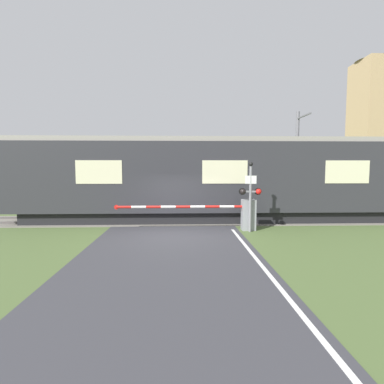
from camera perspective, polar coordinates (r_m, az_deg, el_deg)
name	(u,v)px	position (r m, az deg, el deg)	size (l,w,h in m)	color
ground_plane	(172,236)	(12.34, -3.82, -8.29)	(80.00, 80.00, 0.00)	#4C6033
road_strip	(155,364)	(4.90, -7.14, -29.78)	(5.79, 20.00, 0.02)	#38383D
track_bed	(174,220)	(15.69, -3.42, -5.38)	(36.00, 3.20, 0.13)	slate
train	(221,179)	(15.58, 5.52, 2.47)	(21.33, 2.87, 4.24)	black
crossing_barrier	(238,213)	(13.38, 8.71, -4.06)	(6.19, 0.44, 1.36)	gray
signal_post	(250,192)	(12.99, 11.08, -0.05)	(0.98, 0.26, 3.01)	gray
catenary_pole	(297,160)	(19.08, 19.35, 5.70)	(0.20, 1.90, 6.08)	slate
distant_building	(375,123)	(42.57, 31.56, 11.20)	(5.17, 5.17, 15.99)	tan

